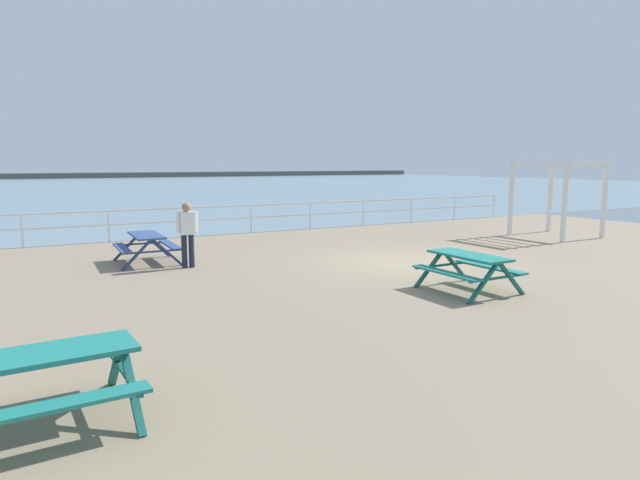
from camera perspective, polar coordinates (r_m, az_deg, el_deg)
The scene contains 9 objects.
ground_plane at distance 14.82m, azimuth 8.57°, elevation -2.68°, with size 30.00×24.00×0.20m, color gray.
sea_band at distance 64.98m, azimuth -20.93°, elevation 5.22°, with size 142.00×90.00×0.01m, color gray.
distant_shoreline at distance 107.71m, azimuth -24.10°, elevation 5.98°, with size 142.00×6.00×1.80m, color #4C4C47.
seaward_railing at distance 21.33m, azimuth -4.08°, elevation 3.02°, with size 23.07×0.07×1.08m.
picnic_table_near_left at distance 15.10m, azimuth -17.75°, elevation -0.14°, with size 1.57×1.83×0.80m.
picnic_table_near_right at distance 6.23m, azimuth -27.18°, elevation -12.12°, with size 1.88×1.63×0.80m.
picnic_table_mid_centre at distance 11.65m, azimuth 15.33°, elevation -2.39°, with size 1.58×1.83×0.80m.
visitor at distance 14.12m, azimuth -13.76°, elevation 0.96°, with size 0.53×0.26×1.66m.
lattice_pergola at distance 21.29m, azimuth 23.70°, elevation 5.66°, with size 2.51×2.63×2.70m.
Camera 1 is at (-8.84, -11.57, 2.64)m, focal length 30.49 mm.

